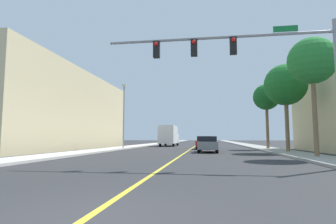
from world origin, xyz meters
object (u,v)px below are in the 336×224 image
object	(u,v)px
palm_far	(266,98)
car_gray	(208,144)
delivery_truck	(169,135)
street_lamp	(124,112)
palm_near	(312,61)
palm_mid	(285,85)
car_red	(204,143)
traffic_signal_mast	(254,59)
car_black	(208,141)

from	to	relation	value
palm_far	car_gray	xyz separation A→B (m)	(-6.82, -6.89, -5.24)
delivery_truck	street_lamp	bearing A→B (deg)	-107.08
palm_near	car_gray	size ratio (longest dim) A/B	1.78
palm_near	palm_mid	distance (m)	6.72
palm_far	car_red	size ratio (longest dim) A/B	1.77
traffic_signal_mast	car_red	xyz separation A→B (m)	(-2.62, 19.33, -4.25)
traffic_signal_mast	street_lamp	distance (m)	21.73
palm_mid	palm_far	world-z (taller)	palm_mid
car_black	car_red	distance (m)	27.24
car_black	car_red	bearing A→B (deg)	-92.75
traffic_signal_mast	car_gray	xyz separation A→B (m)	(-2.18, 12.47, -4.26)
traffic_signal_mast	delivery_truck	distance (m)	31.29
palm_near	car_black	xyz separation A→B (m)	(-6.91, 40.63, -5.70)
palm_far	street_lamp	bearing A→B (deg)	-175.36
palm_far	delivery_truck	bearing A→B (deg)	140.95
palm_near	palm_far	distance (m)	13.42
traffic_signal_mast	car_black	world-z (taller)	traffic_signal_mast
traffic_signal_mast	car_red	size ratio (longest dim) A/B	2.57
palm_near	car_red	size ratio (longest dim) A/B	1.89
traffic_signal_mast	street_lamp	xyz separation A→B (m)	(-12.17, 17.99, -0.64)
car_red	car_gray	xyz separation A→B (m)	(0.44, -6.87, -0.01)
palm_mid	delivery_truck	world-z (taller)	palm_mid
street_lamp	delivery_truck	distance (m)	12.82
car_black	palm_mid	bearing A→B (deg)	-79.98
car_red	car_gray	bearing A→B (deg)	-84.22
street_lamp	palm_near	xyz separation A→B (m)	(16.96, -12.05, 2.04)
car_gray	delivery_truck	xyz separation A→B (m)	(-6.25, 17.49, 0.94)
street_lamp	car_gray	xyz separation A→B (m)	(9.99, -5.53, -3.62)
palm_mid	palm_far	bearing A→B (deg)	92.39
traffic_signal_mast	delivery_truck	bearing A→B (deg)	105.71
palm_near	palm_far	world-z (taller)	palm_near
palm_mid	car_gray	size ratio (longest dim) A/B	1.78
street_lamp	palm_near	bearing A→B (deg)	-35.39
street_lamp	palm_mid	world-z (taller)	palm_mid
palm_mid	palm_far	xyz separation A→B (m)	(-0.28, 6.70, -0.13)
palm_far	car_black	world-z (taller)	palm_far
palm_near	delivery_truck	xyz separation A→B (m)	(-13.22, 24.01, -4.72)
palm_mid	car_black	xyz separation A→B (m)	(-7.04, 33.92, -5.41)
car_black	palm_near	bearing A→B (deg)	-82.05
car_gray	delivery_truck	distance (m)	18.60
traffic_signal_mast	car_red	world-z (taller)	traffic_signal_mast
delivery_truck	palm_far	bearing A→B (deg)	-38.76
car_black	traffic_signal_mast	bearing A→B (deg)	-89.10
palm_near	delivery_truck	size ratio (longest dim) A/B	1.05
traffic_signal_mast	delivery_truck	xyz separation A→B (m)	(-8.42, 29.96, -3.31)
car_gray	car_red	bearing A→B (deg)	94.49
palm_near	traffic_signal_mast	bearing A→B (deg)	-128.87
car_red	palm_mid	bearing A→B (deg)	-39.43
car_gray	palm_mid	bearing A→B (deg)	2.36
street_lamp	palm_near	distance (m)	20.90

